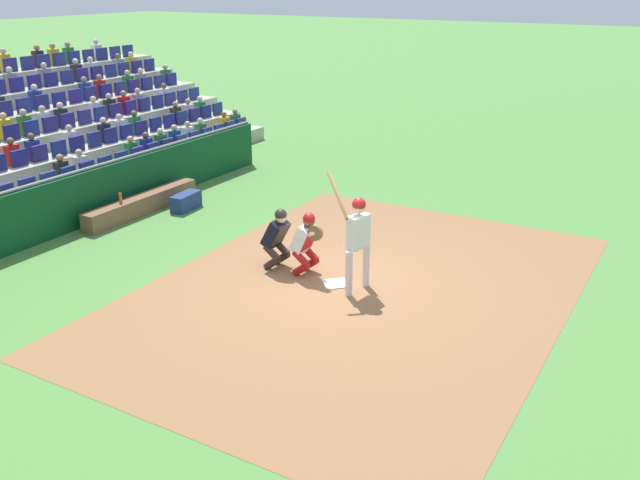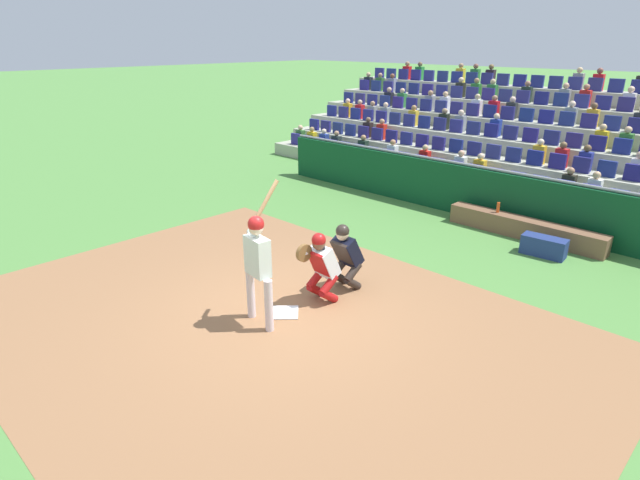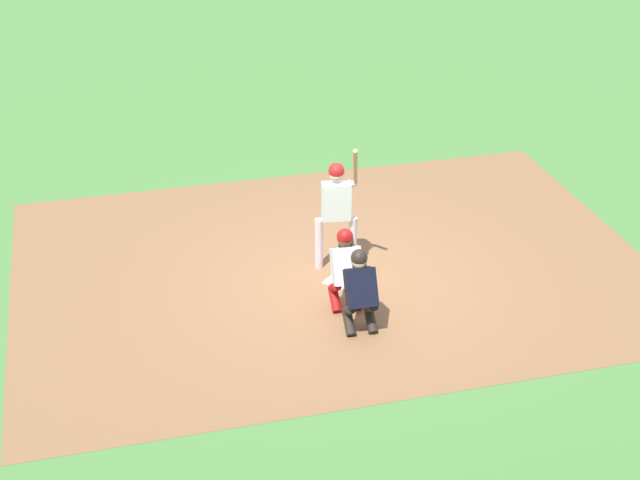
# 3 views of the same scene
# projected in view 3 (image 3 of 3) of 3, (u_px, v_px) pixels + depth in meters

# --- Properties ---
(ground_plane) EXTENTS (160.00, 160.00, 0.00)m
(ground_plane) POSITION_uv_depth(u_px,v_px,m) (341.00, 281.00, 14.87)
(ground_plane) COLOR #4F873E
(infield_dirt_patch) EXTENTS (9.99, 7.18, 0.01)m
(infield_dirt_patch) POSITION_uv_depth(u_px,v_px,m) (333.00, 266.00, 15.29)
(infield_dirt_patch) COLOR #916441
(infield_dirt_patch) RESTS_ON ground_plane
(home_plate_marker) EXTENTS (0.62, 0.62, 0.02)m
(home_plate_marker) POSITION_uv_depth(u_px,v_px,m) (341.00, 281.00, 14.86)
(home_plate_marker) COLOR white
(home_plate_marker) RESTS_ON infield_dirt_patch
(batter_at_plate) EXTENTS (0.68, 0.73, 2.23)m
(batter_at_plate) POSITION_uv_depth(u_px,v_px,m) (337.00, 204.00, 14.75)
(batter_at_plate) COLOR silver
(batter_at_plate) RESTS_ON ground_plane
(catcher_crouching) EXTENTS (0.47, 0.71, 1.28)m
(catcher_crouching) POSITION_uv_depth(u_px,v_px,m) (346.00, 265.00, 13.89)
(catcher_crouching) COLOR #AA1515
(catcher_crouching) RESTS_ON ground_plane
(home_plate_umpire) EXTENTS (0.47, 0.50, 1.27)m
(home_plate_umpire) POSITION_uv_depth(u_px,v_px,m) (360.00, 288.00, 13.35)
(home_plate_umpire) COLOR #2D241F
(home_plate_umpire) RESTS_ON ground_plane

